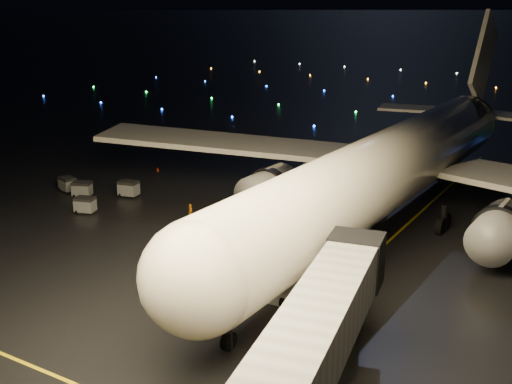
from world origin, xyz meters
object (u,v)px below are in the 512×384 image
(baggage_cart_1, at_px, (129,189))
(baggage_cart_0, at_px, (85,205))
(belt_loader, at_px, (267,276))
(baggage_cart_2, at_px, (82,189))
(baggage_cart_3, at_px, (68,184))
(airliner, at_px, (407,121))
(crew_c, at_px, (191,213))

(baggage_cart_1, bearing_deg, baggage_cart_0, -99.99)
(belt_loader, bearing_deg, baggage_cart_1, 147.77)
(baggage_cart_2, bearing_deg, baggage_cart_3, 144.18)
(airliner, bearing_deg, baggage_cart_2, -158.81)
(baggage_cart_2, bearing_deg, baggage_cart_1, 7.99)
(baggage_cart_3, bearing_deg, belt_loader, -3.98)
(baggage_cart_2, relative_size, baggage_cart_3, 1.03)
(baggage_cart_1, distance_m, baggage_cart_2, 4.92)
(baggage_cart_0, distance_m, baggage_cart_3, 8.18)
(crew_c, height_order, baggage_cart_1, crew_c)
(baggage_cart_1, distance_m, baggage_cart_3, 7.25)
(baggage_cart_0, distance_m, baggage_cart_2, 5.58)
(baggage_cart_0, distance_m, baggage_cart_1, 6.30)
(crew_c, xyz_separation_m, baggage_cart_3, (-17.49, 1.20, -0.12))
(baggage_cart_0, bearing_deg, airliner, 11.03)
(belt_loader, bearing_deg, baggage_cart_2, 155.79)
(airliner, bearing_deg, belt_loader, -94.64)
(airliner, xyz_separation_m, baggage_cart_2, (-31.05, -11.01, -8.59))
(baggage_cart_2, height_order, baggage_cart_3, baggage_cart_2)
(crew_c, distance_m, baggage_cart_1, 11.01)
(crew_c, bearing_deg, belt_loader, 13.29)
(belt_loader, relative_size, baggage_cart_1, 3.36)
(belt_loader, distance_m, crew_c, 17.12)
(belt_loader, distance_m, baggage_cart_2, 30.54)
(baggage_cart_1, relative_size, baggage_cart_3, 1.07)
(airliner, relative_size, baggage_cart_3, 35.91)
(baggage_cart_2, bearing_deg, baggage_cart_0, -65.48)
(baggage_cart_2, bearing_deg, airliner, -4.49)
(airliner, bearing_deg, baggage_cart_0, -149.65)
(baggage_cart_0, height_order, baggage_cart_1, baggage_cart_1)
(baggage_cart_0, bearing_deg, belt_loader, -33.14)
(airliner, relative_size, baggage_cart_2, 34.91)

